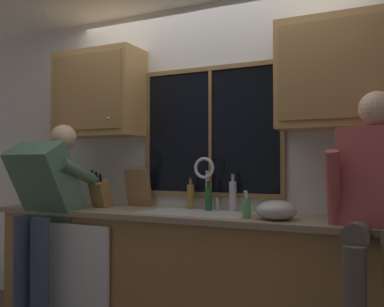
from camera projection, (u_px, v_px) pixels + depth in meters
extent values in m
cube|color=silver|center=(216.00, 163.00, 3.37)|extent=(5.60, 0.12, 2.55)
cube|color=black|center=(211.00, 131.00, 3.32)|extent=(1.10, 0.02, 0.95)
cube|color=olive|center=(210.00, 69.00, 3.33)|extent=(1.17, 0.02, 0.04)
cube|color=olive|center=(211.00, 195.00, 3.30)|extent=(1.17, 0.02, 0.04)
cube|color=olive|center=(148.00, 134.00, 3.56)|extent=(0.03, 0.02, 0.95)
cube|color=olive|center=(283.00, 129.00, 3.07)|extent=(0.03, 0.02, 0.95)
cube|color=olive|center=(210.00, 131.00, 3.31)|extent=(0.02, 0.02, 0.95)
cube|color=#A07744|center=(197.00, 280.00, 3.04)|extent=(3.20, 0.58, 0.88)
cube|color=gray|center=(196.00, 216.00, 3.03)|extent=(3.26, 0.62, 0.04)
cube|color=white|center=(75.00, 275.00, 3.11)|extent=(0.60, 0.02, 0.74)
cube|color=#B2844C|center=(99.00, 94.00, 3.61)|extent=(0.77, 0.33, 0.72)
cube|color=#9D7443|center=(86.00, 91.00, 3.45)|extent=(0.69, 0.01, 0.62)
sphere|color=#B2B2B7|center=(108.00, 118.00, 3.34)|extent=(0.02, 0.02, 0.02)
cube|color=#B2844C|center=(337.00, 74.00, 2.78)|extent=(0.77, 0.33, 0.72)
cube|color=#9D7443|center=(334.00, 68.00, 2.62)|extent=(0.69, 0.01, 0.62)
sphere|color=#B2B2B7|center=(375.00, 103.00, 2.51)|extent=(0.02, 0.02, 0.02)
cube|color=#B7B7BC|center=(195.00, 214.00, 3.05)|extent=(0.80, 0.46, 0.02)
cube|color=#9C9CA0|center=(171.00, 226.00, 3.13)|extent=(0.36, 0.42, 0.20)
cube|color=#9C9CA0|center=(221.00, 230.00, 2.96)|extent=(0.36, 0.42, 0.20)
cube|color=#B7B7BC|center=(195.00, 228.00, 3.04)|extent=(0.04, 0.42, 0.20)
cylinder|color=silver|center=(207.00, 190.00, 3.25)|extent=(0.03, 0.03, 0.30)
torus|color=silver|center=(204.00, 168.00, 3.20)|extent=(0.16, 0.02, 0.16)
cylinder|color=silver|center=(217.00, 204.00, 3.21)|extent=(0.03, 0.03, 0.09)
cylinder|color=#384260|center=(22.00, 277.00, 3.13)|extent=(0.13, 0.13, 0.88)
cylinder|color=#384260|center=(39.00, 279.00, 3.06)|extent=(0.13, 0.13, 0.88)
cube|color=#4C7259|center=(46.00, 182.00, 3.24)|extent=(0.44, 0.47, 0.61)
sphere|color=beige|center=(64.00, 138.00, 3.42)|extent=(0.21, 0.21, 0.21)
cylinder|color=#4C7259|center=(42.00, 174.00, 3.50)|extent=(0.09, 0.52, 0.26)
cylinder|color=#4C7259|center=(84.00, 175.00, 3.31)|extent=(0.09, 0.52, 0.26)
cylinder|color=#595147|center=(358.00, 235.00, 2.21)|extent=(0.14, 0.43, 0.16)
cylinder|color=#595147|center=(355.00, 295.00, 2.01)|extent=(0.11, 0.11, 0.46)
cube|color=#B24C4C|center=(378.00, 176.00, 2.38)|extent=(0.44, 0.31, 0.56)
sphere|color=beige|center=(377.00, 109.00, 2.39)|extent=(0.20, 0.20, 0.20)
cylinder|color=#B24C4C|center=(334.00, 190.00, 2.43)|extent=(0.08, 0.20, 0.47)
cube|color=olive|center=(101.00, 194.00, 3.44)|extent=(0.12, 0.18, 0.25)
cylinder|color=black|center=(93.00, 176.00, 3.41)|extent=(0.02, 0.05, 0.09)
cylinder|color=black|center=(97.00, 177.00, 3.39)|extent=(0.02, 0.04, 0.08)
cylinder|color=black|center=(100.00, 177.00, 3.38)|extent=(0.02, 0.04, 0.06)
cube|color=#997047|center=(138.00, 188.00, 3.51)|extent=(0.23, 0.08, 0.31)
ellipsoid|color=#B7B7BC|center=(276.00, 210.00, 2.67)|extent=(0.26, 0.26, 0.13)
cylinder|color=#59A566|center=(246.00, 208.00, 2.74)|extent=(0.06, 0.06, 0.13)
cylinder|color=silver|center=(246.00, 195.00, 2.75)|extent=(0.02, 0.02, 0.04)
cylinder|color=silver|center=(245.00, 191.00, 2.73)|extent=(0.01, 0.04, 0.01)
cylinder|color=olive|center=(191.00, 197.00, 3.30)|extent=(0.06, 0.06, 0.19)
cylinder|color=brown|center=(191.00, 182.00, 3.31)|extent=(0.03, 0.03, 0.05)
cylinder|color=black|center=(191.00, 178.00, 3.31)|extent=(0.03, 0.03, 0.01)
cylinder|color=#B7B7BC|center=(233.00, 196.00, 3.15)|extent=(0.06, 0.06, 0.22)
cylinder|color=#929296|center=(233.00, 178.00, 3.15)|extent=(0.03, 0.03, 0.05)
cylinder|color=black|center=(233.00, 173.00, 3.15)|extent=(0.03, 0.03, 0.01)
cylinder|color=#1E592D|center=(208.00, 200.00, 3.18)|extent=(0.05, 0.05, 0.17)
cylinder|color=#184724|center=(208.00, 186.00, 3.18)|extent=(0.02, 0.02, 0.04)
cylinder|color=black|center=(208.00, 182.00, 3.18)|extent=(0.03, 0.03, 0.01)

